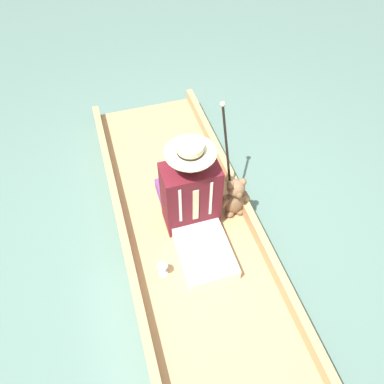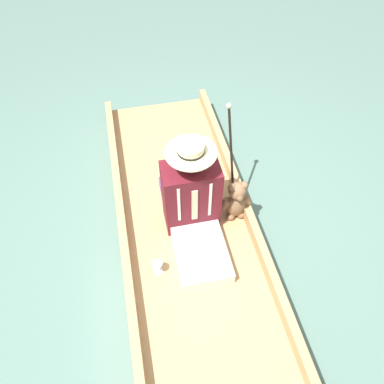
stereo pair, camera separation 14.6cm
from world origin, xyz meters
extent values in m
plane|color=slate|center=(0.00, 0.00, 0.00)|extent=(16.00, 16.00, 0.00)
cube|color=tan|center=(0.00, 0.00, 0.07)|extent=(1.06, 3.15, 0.13)
cube|color=tan|center=(-0.50, 0.00, 0.19)|extent=(0.06, 3.15, 0.12)
cube|color=tan|center=(0.50, 0.00, 0.19)|extent=(0.06, 3.15, 0.12)
cube|color=#6B3875|center=(-0.04, -0.31, 0.18)|extent=(0.38, 0.26, 0.10)
cube|color=white|center=(-0.05, 0.35, 0.19)|extent=(0.38, 0.49, 0.11)
cube|color=#5B141E|center=(-0.05, -0.03, 0.43)|extent=(0.42, 0.25, 0.60)
cube|color=beige|center=(-0.05, 0.10, 0.48)|extent=(0.04, 0.01, 0.33)
cube|color=white|center=(-0.17, 0.10, 0.51)|extent=(0.02, 0.01, 0.36)
cube|color=white|center=(0.06, 0.10, 0.51)|extent=(0.02, 0.01, 0.36)
sphere|color=beige|center=(-0.05, -0.03, 0.83)|extent=(0.19, 0.19, 0.19)
cylinder|color=beige|center=(-0.05, -0.03, 0.89)|extent=(0.35, 0.35, 0.01)
cylinder|color=beige|center=(-0.05, -0.03, 0.93)|extent=(0.18, 0.18, 0.07)
cylinder|color=black|center=(-0.05, -0.03, 0.91)|extent=(0.18, 0.18, 0.02)
ellipsoid|color=#846042|center=(-0.41, 0.00, 0.26)|extent=(0.17, 0.14, 0.24)
sphere|color=#846042|center=(-0.41, 0.00, 0.43)|extent=(0.14, 0.14, 0.14)
sphere|color=brown|center=(-0.41, 0.06, 0.42)|extent=(0.06, 0.06, 0.06)
sphere|color=#846042|center=(-0.46, 0.00, 0.49)|extent=(0.06, 0.06, 0.06)
sphere|color=#846042|center=(-0.36, 0.00, 0.49)|extent=(0.06, 0.06, 0.06)
cylinder|color=#846042|center=(-0.50, 0.00, 0.30)|extent=(0.09, 0.06, 0.11)
cylinder|color=#846042|center=(-0.32, 0.00, 0.30)|extent=(0.09, 0.06, 0.11)
sphere|color=#846042|center=(-0.45, 0.04, 0.17)|extent=(0.07, 0.07, 0.07)
sphere|color=#846042|center=(-0.36, 0.04, 0.17)|extent=(0.07, 0.07, 0.07)
cylinder|color=silver|center=(0.28, 0.39, 0.14)|extent=(0.07, 0.07, 0.01)
cylinder|color=silver|center=(0.28, 0.39, 0.18)|extent=(0.01, 0.01, 0.08)
cone|color=silver|center=(0.28, 0.39, 0.23)|extent=(0.07, 0.07, 0.03)
cylinder|color=black|center=(-0.43, -0.26, 0.51)|extent=(0.02, 0.39, 0.77)
sphere|color=beige|center=(-0.43, -0.45, 0.89)|extent=(0.04, 0.04, 0.04)
camera|label=1|loc=(0.46, 1.68, 2.62)|focal=35.00mm
camera|label=2|loc=(0.31, 1.71, 2.62)|focal=35.00mm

